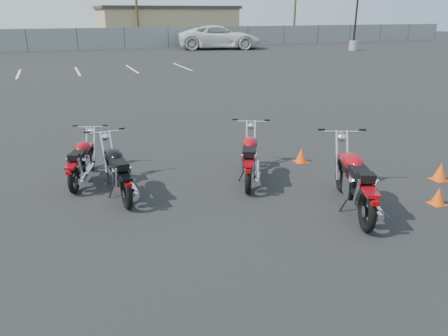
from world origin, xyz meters
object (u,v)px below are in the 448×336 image
object	(u,v)px
motorcycle_front_red	(82,161)
motorcycle_third_red	(250,158)
motorcycle_rear_red	(355,181)
white_van	(219,30)
motorcycle_second_black	(118,171)

from	to	relation	value
motorcycle_front_red	motorcycle_third_red	distance (m)	3.23
motorcycle_third_red	motorcycle_front_red	bearing A→B (deg)	159.59
motorcycle_third_red	motorcycle_rear_red	bearing A→B (deg)	-60.60
motorcycle_front_red	motorcycle_rear_red	bearing A→B (deg)	-36.19
motorcycle_third_red	white_van	bearing A→B (deg)	70.49
white_van	motorcycle_rear_red	bearing A→B (deg)	177.17
motorcycle_front_red	motorcycle_rear_red	world-z (taller)	motorcycle_rear_red
motorcycle_front_red	motorcycle_rear_red	size ratio (longest dim) A/B	0.82
white_van	motorcycle_third_red	bearing A→B (deg)	174.42
motorcycle_third_red	white_van	size ratio (longest dim) A/B	0.24
motorcycle_front_red	motorcycle_second_black	distance (m)	1.08
motorcycle_rear_red	white_van	bearing A→B (deg)	73.25
motorcycle_front_red	motorcycle_third_red	xyz separation A→B (m)	(3.03, -1.13, 0.04)
motorcycle_third_red	motorcycle_rear_red	xyz separation A→B (m)	(1.04, -1.85, 0.05)
motorcycle_rear_red	white_van	size ratio (longest dim) A/B	0.27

